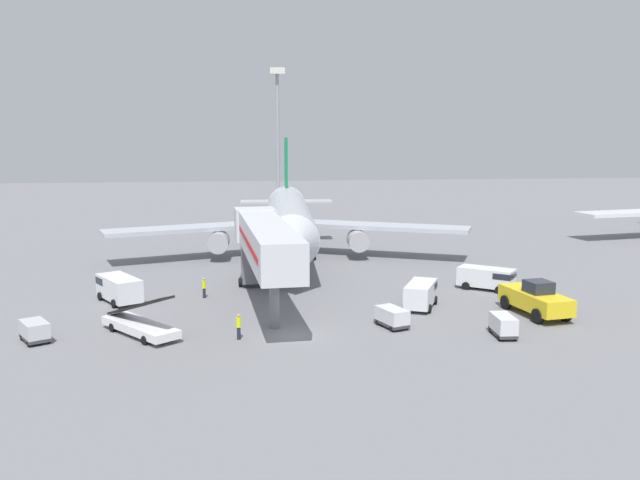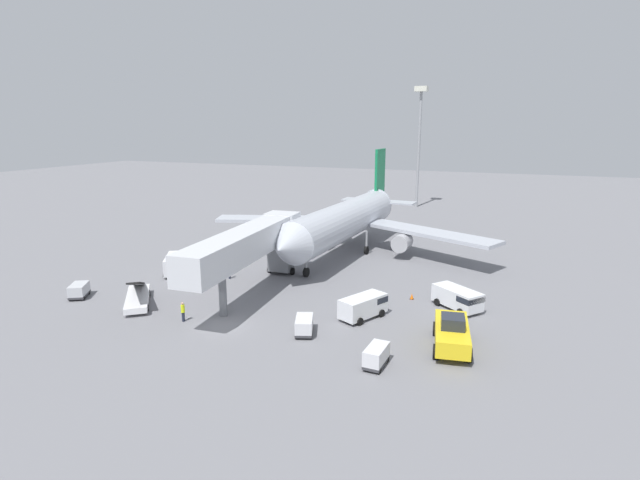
{
  "view_description": "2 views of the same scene",
  "coord_description": "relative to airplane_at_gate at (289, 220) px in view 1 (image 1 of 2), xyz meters",
  "views": [
    {
      "loc": [
        -3.94,
        -43.85,
        13.53
      ],
      "look_at": [
        3.99,
        17.59,
        3.71
      ],
      "focal_mm": 37.85,
      "sensor_mm": 36.0,
      "label": 1
    },
    {
      "loc": [
        21.79,
        -32.71,
        16.61
      ],
      "look_at": [
        2.36,
        16.27,
        4.12
      ],
      "focal_mm": 27.39,
      "sensor_mm": 36.0,
      "label": 2
    }
  ],
  "objects": [
    {
      "name": "apron_light_mast",
      "position": [
        1.62,
        40.78,
        12.36
      ],
      "size": [
        2.4,
        2.4,
        23.95
      ],
      "color": "#93969B",
      "rests_on": "ground"
    },
    {
      "name": "ground_crew_worker_midground",
      "position": [
        -5.6,
        -27.29,
        -3.51
      ],
      "size": [
        0.38,
        0.38,
        1.75
      ],
      "color": "#1E2333",
      "rests_on": "ground"
    },
    {
      "name": "pushback_tug",
      "position": [
        16.59,
        -24.01,
        -3.19
      ],
      "size": [
        3.51,
        6.77,
        2.69
      ],
      "color": "yellow",
      "rests_on": "ground"
    },
    {
      "name": "service_van_near_center",
      "position": [
        -15.15,
        -15.84,
        -3.24
      ],
      "size": [
        4.3,
        5.33,
        2.08
      ],
      "color": "white",
      "rests_on": "ground"
    },
    {
      "name": "service_van_far_center",
      "position": [
        16.16,
        -15.52,
        -3.33
      ],
      "size": [
        4.97,
        4.54,
        1.91
      ],
      "color": "white",
      "rests_on": "ground"
    },
    {
      "name": "safety_cone_alpha",
      "position": [
        11.69,
        -14.48,
        -4.15
      ],
      "size": [
        0.38,
        0.38,
        0.58
      ],
      "color": "black",
      "rests_on": "ground"
    },
    {
      "name": "belt_loader_truck",
      "position": [
        -12.21,
        -25.46,
        -3.66
      ],
      "size": [
        5.86,
        6.66,
        3.27
      ],
      "color": "white",
      "rests_on": "ground"
    },
    {
      "name": "baggage_cart_mid_left",
      "position": [
        -18.88,
        -26.09,
        -3.67
      ],
      "size": [
        2.43,
        2.81,
        1.38
      ],
      "color": "#38383D",
      "rests_on": "ground"
    },
    {
      "name": "baggage_cart_rear_right",
      "position": [
        12.03,
        -28.94,
        -3.62
      ],
      "size": [
        1.39,
        2.61,
        1.47
      ],
      "color": "#38383D",
      "rests_on": "ground"
    },
    {
      "name": "baggage_cart_outer_left",
      "position": [
        5.14,
        -25.79,
        -3.66
      ],
      "size": [
        2.15,
        2.9,
        1.38
      ],
      "color": "#38383D",
      "rests_on": "ground"
    },
    {
      "name": "jet_bridge",
      "position": [
        -3.44,
        -18.92,
        0.78
      ],
      "size": [
        4.51,
        21.15,
        6.95
      ],
      "color": "silver",
      "rests_on": "ground"
    },
    {
      "name": "ground_plane",
      "position": [
        -1.84,
        -26.93,
        -4.43
      ],
      "size": [
        300.0,
        300.0,
        0.0
      ],
      "primitive_type": "plane",
      "color": "slate"
    },
    {
      "name": "ground_crew_worker_foreground",
      "position": [
        -8.35,
        -15.42,
        -3.53
      ],
      "size": [
        0.43,
        0.43,
        1.71
      ],
      "color": "#1E2333",
      "rests_on": "ground"
    },
    {
      "name": "airplane_at_gate",
      "position": [
        0.0,
        0.0,
        0.0
      ],
      "size": [
        39.55,
        35.44,
        13.03
      ],
      "color": "#B7BCC6",
      "rests_on": "ground"
    },
    {
      "name": "service_van_near_left",
      "position": [
        8.67,
        -20.69,
        -3.3
      ],
      "size": [
        3.68,
        4.89,
        1.98
      ],
      "color": "white",
      "rests_on": "ground"
    }
  ]
}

